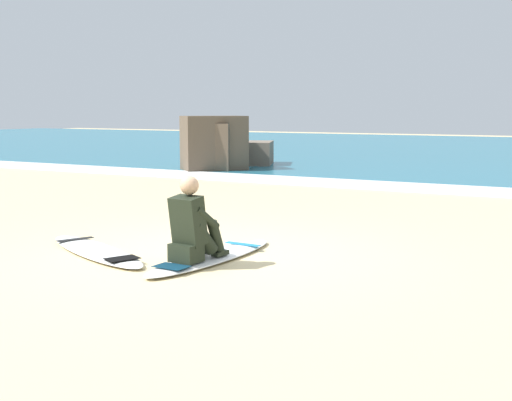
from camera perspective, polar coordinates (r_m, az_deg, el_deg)
ground_plane at (r=8.10m, az=-4.01°, el=-4.70°), size 80.00×80.00×0.00m
sea at (r=28.44m, az=20.04°, el=3.89°), size 80.00×28.00×0.10m
breaking_foam at (r=15.08m, az=12.02°, el=1.16°), size 80.00×0.90×0.11m
surfboard_main at (r=7.88m, az=-3.75°, el=-4.79°), size 0.64×2.37×0.08m
surfer_seated at (r=7.50m, az=-5.38°, el=-2.32°), size 0.41×0.73×0.95m
surfboard_spare_near at (r=8.43m, az=-13.45°, el=-4.15°), size 2.34×1.45×0.08m
rock_outcrop_distant at (r=19.03m, az=-2.69°, el=4.41°), size 2.17×4.03×1.56m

